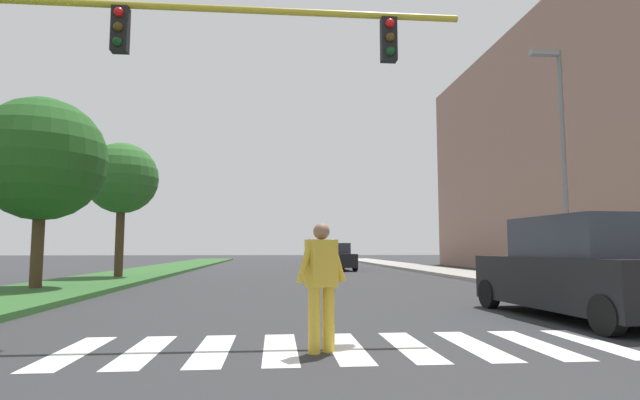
{
  "coord_description": "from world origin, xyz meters",
  "views": [
    {
      "loc": [
        -0.98,
        0.46,
        1.36
      ],
      "look_at": [
        0.42,
        16.09,
        2.88
      ],
      "focal_mm": 27.88,
      "sensor_mm": 36.0,
      "label": 1
    }
  ],
  "objects_px": {
    "street_lamp_right": "(560,145)",
    "pedestrian_performer": "(321,280)",
    "tree_far": "(122,179)",
    "sedan_far_horizon": "(314,254)",
    "sedan_distant": "(321,255)",
    "suv_crossing": "(579,270)",
    "tree_mid": "(42,159)",
    "traffic_light_gantry": "(116,72)",
    "sedan_midblock": "(336,258)"
  },
  "relations": [
    {
      "from": "tree_mid",
      "to": "traffic_light_gantry",
      "type": "height_order",
      "value": "traffic_light_gantry"
    },
    {
      "from": "tree_far",
      "to": "sedan_far_horizon",
      "type": "height_order",
      "value": "tree_far"
    },
    {
      "from": "tree_far",
      "to": "sedan_far_horizon",
      "type": "distance_m",
      "value": 31.77
    },
    {
      "from": "pedestrian_performer",
      "to": "traffic_light_gantry",
      "type": "bearing_deg",
      "value": 150.62
    },
    {
      "from": "traffic_light_gantry",
      "to": "suv_crossing",
      "type": "relative_size",
      "value": 1.83
    },
    {
      "from": "tree_mid",
      "to": "pedestrian_performer",
      "type": "relative_size",
      "value": 3.52
    },
    {
      "from": "tree_mid",
      "to": "traffic_light_gantry",
      "type": "xyz_separation_m",
      "value": [
        4.61,
        -7.66,
        0.21
      ]
    },
    {
      "from": "traffic_light_gantry",
      "to": "sedan_far_horizon",
      "type": "height_order",
      "value": "traffic_light_gantry"
    },
    {
      "from": "street_lamp_right",
      "to": "pedestrian_performer",
      "type": "distance_m",
      "value": 12.07
    },
    {
      "from": "sedan_midblock",
      "to": "sedan_far_horizon",
      "type": "distance_m",
      "value": 20.91
    },
    {
      "from": "tree_far",
      "to": "sedan_distant",
      "type": "xyz_separation_m",
      "value": [
        10.69,
        21.18,
        -3.58
      ]
    },
    {
      "from": "pedestrian_performer",
      "to": "sedan_far_horizon",
      "type": "xyz_separation_m",
      "value": [
        3.42,
        45.2,
        -0.14
      ]
    },
    {
      "from": "sedan_distant",
      "to": "pedestrian_performer",
      "type": "bearing_deg",
      "value": -95.27
    },
    {
      "from": "tree_far",
      "to": "suv_crossing",
      "type": "bearing_deg",
      "value": -45.7
    },
    {
      "from": "traffic_light_gantry",
      "to": "street_lamp_right",
      "type": "height_order",
      "value": "street_lamp_right"
    },
    {
      "from": "tree_mid",
      "to": "street_lamp_right",
      "type": "distance_m",
      "value": 16.3
    },
    {
      "from": "tree_mid",
      "to": "sedan_distant",
      "type": "distance_m",
      "value": 29.6
    },
    {
      "from": "pedestrian_performer",
      "to": "sedan_midblock",
      "type": "bearing_deg",
      "value": 82.66
    },
    {
      "from": "tree_far",
      "to": "suv_crossing",
      "type": "xyz_separation_m",
      "value": [
        12.56,
        -12.87,
        -3.43
      ]
    },
    {
      "from": "tree_mid",
      "to": "street_lamp_right",
      "type": "height_order",
      "value": "street_lamp_right"
    },
    {
      "from": "street_lamp_right",
      "to": "suv_crossing",
      "type": "relative_size",
      "value": 1.59
    },
    {
      "from": "tree_mid",
      "to": "sedan_distant",
      "type": "xyz_separation_m",
      "value": [
        11.34,
        27.14,
        -3.35
      ]
    },
    {
      "from": "sedan_far_horizon",
      "to": "sedan_midblock",
      "type": "bearing_deg",
      "value": -90.81
    },
    {
      "from": "tree_far",
      "to": "sedan_distant",
      "type": "relative_size",
      "value": 1.33
    },
    {
      "from": "tree_mid",
      "to": "pedestrian_performer",
      "type": "height_order",
      "value": "tree_mid"
    },
    {
      "from": "street_lamp_right",
      "to": "sedan_far_horizon",
      "type": "distance_m",
      "value": 37.71
    },
    {
      "from": "tree_mid",
      "to": "tree_far",
      "type": "relative_size",
      "value": 1.03
    },
    {
      "from": "suv_crossing",
      "to": "sedan_midblock",
      "type": "xyz_separation_m",
      "value": [
        -2.13,
        21.65,
        -0.15
      ]
    },
    {
      "from": "traffic_light_gantry",
      "to": "street_lamp_right",
      "type": "bearing_deg",
      "value": 27.74
    },
    {
      "from": "tree_far",
      "to": "street_lamp_right",
      "type": "height_order",
      "value": "street_lamp_right"
    },
    {
      "from": "tree_far",
      "to": "pedestrian_performer",
      "type": "xyz_separation_m",
      "value": [
        7.3,
        -15.51,
        -3.43
      ]
    },
    {
      "from": "sedan_distant",
      "to": "sedan_far_horizon",
      "type": "relative_size",
      "value": 0.97
    },
    {
      "from": "tree_far",
      "to": "street_lamp_right",
      "type": "xyz_separation_m",
      "value": [
        15.57,
        -7.52,
        0.23
      ]
    },
    {
      "from": "pedestrian_performer",
      "to": "suv_crossing",
      "type": "height_order",
      "value": "suv_crossing"
    },
    {
      "from": "sedan_distant",
      "to": "sedan_far_horizon",
      "type": "distance_m",
      "value": 8.52
    },
    {
      "from": "tree_mid",
      "to": "sedan_midblock",
      "type": "distance_m",
      "value": 18.75
    },
    {
      "from": "tree_mid",
      "to": "sedan_far_horizon",
      "type": "bearing_deg",
      "value": 72.3
    },
    {
      "from": "pedestrian_performer",
      "to": "sedan_midblock",
      "type": "relative_size",
      "value": 0.37
    },
    {
      "from": "street_lamp_right",
      "to": "sedan_distant",
      "type": "height_order",
      "value": "street_lamp_right"
    },
    {
      "from": "tree_mid",
      "to": "sedan_far_horizon",
      "type": "distance_m",
      "value": 37.57
    },
    {
      "from": "sedan_far_horizon",
      "to": "sedan_distant",
      "type": "bearing_deg",
      "value": -90.28
    },
    {
      "from": "sedan_midblock",
      "to": "street_lamp_right",
      "type": "bearing_deg",
      "value": -72.5
    },
    {
      "from": "tree_far",
      "to": "traffic_light_gantry",
      "type": "bearing_deg",
      "value": -73.82
    },
    {
      "from": "tree_mid",
      "to": "traffic_light_gantry",
      "type": "distance_m",
      "value": 8.94
    },
    {
      "from": "pedestrian_performer",
      "to": "sedan_far_horizon",
      "type": "height_order",
      "value": "sedan_far_horizon"
    },
    {
      "from": "street_lamp_right",
      "to": "pedestrian_performer",
      "type": "bearing_deg",
      "value": -135.96
    },
    {
      "from": "traffic_light_gantry",
      "to": "tree_mid",
      "type": "bearing_deg",
      "value": 121.01
    },
    {
      "from": "tree_far",
      "to": "pedestrian_performer",
      "type": "bearing_deg",
      "value": -64.79
    },
    {
      "from": "sedan_far_horizon",
      "to": "tree_far",
      "type": "bearing_deg",
      "value": -109.86
    },
    {
      "from": "traffic_light_gantry",
      "to": "sedan_distant",
      "type": "distance_m",
      "value": 35.62
    }
  ]
}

